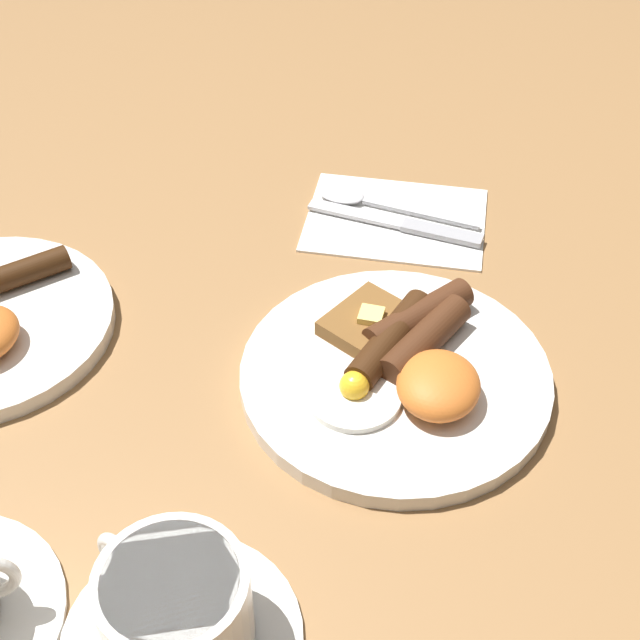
{
  "coord_description": "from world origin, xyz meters",
  "views": [
    {
      "loc": [
        -0.5,
        -0.06,
        0.53
      ],
      "look_at": [
        0.03,
        0.07,
        0.03
      ],
      "focal_mm": 50.0,
      "sensor_mm": 36.0,
      "label": 1
    }
  ],
  "objects_px": {
    "breakfast_plate_near": "(399,369)",
    "spoon": "(358,198)",
    "teacup_near": "(176,614)",
    "knife": "(404,224)"
  },
  "relations": [
    {
      "from": "breakfast_plate_near",
      "to": "knife",
      "type": "distance_m",
      "value": 0.21
    },
    {
      "from": "teacup_near",
      "to": "knife",
      "type": "bearing_deg",
      "value": -8.18
    },
    {
      "from": "breakfast_plate_near",
      "to": "teacup_near",
      "type": "bearing_deg",
      "value": 159.48
    },
    {
      "from": "breakfast_plate_near",
      "to": "teacup_near",
      "type": "xyz_separation_m",
      "value": [
        -0.26,
        0.1,
        0.02
      ]
    },
    {
      "from": "breakfast_plate_near",
      "to": "spoon",
      "type": "bearing_deg",
      "value": 19.37
    },
    {
      "from": "breakfast_plate_near",
      "to": "spoon",
      "type": "xyz_separation_m",
      "value": [
        0.23,
        0.08,
        -0.01
      ]
    },
    {
      "from": "breakfast_plate_near",
      "to": "knife",
      "type": "height_order",
      "value": "breakfast_plate_near"
    },
    {
      "from": "spoon",
      "to": "breakfast_plate_near",
      "type": "bearing_deg",
      "value": 117.3
    },
    {
      "from": "breakfast_plate_near",
      "to": "knife",
      "type": "relative_size",
      "value": 1.42
    },
    {
      "from": "teacup_near",
      "to": "knife",
      "type": "height_order",
      "value": "teacup_near"
    }
  ]
}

